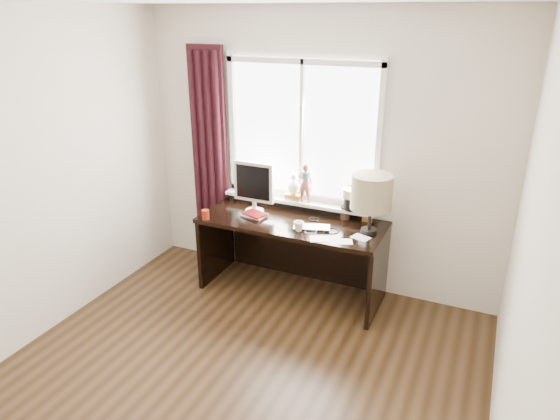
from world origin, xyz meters
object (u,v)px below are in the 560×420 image
at_px(desk, 296,240).
at_px(monitor, 254,184).
at_px(laptop, 312,228).
at_px(red_cup, 206,215).
at_px(mug, 299,226).
at_px(table_lamp, 372,193).

xyz_separation_m(desk, monitor, (-0.41, -0.05, 0.52)).
bearing_deg(laptop, desk, 122.26).
bearing_deg(red_cup, desk, 28.27).
bearing_deg(mug, table_lamp, 21.59).
bearing_deg(monitor, table_lamp, -0.81).
height_order(laptop, red_cup, red_cup).
bearing_deg(table_lamp, laptop, -163.79).
distance_m(laptop, monitor, 0.72).
bearing_deg(monitor, red_cup, -132.72).
bearing_deg(laptop, mug, -154.09).
height_order(mug, table_lamp, table_lamp).
xyz_separation_m(laptop, table_lamp, (0.48, 0.14, 0.35)).
relative_size(laptop, monitor, 0.65).
distance_m(desk, table_lamp, 0.94).
bearing_deg(desk, table_lamp, -4.96).
bearing_deg(red_cup, laptop, 11.46).
distance_m(desk, monitor, 0.67).
height_order(laptop, monitor, monitor).
bearing_deg(laptop, table_lamp, -1.13).
distance_m(mug, desk, 0.43).
xyz_separation_m(mug, table_lamp, (0.57, 0.22, 0.32)).
height_order(laptop, mug, mug).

